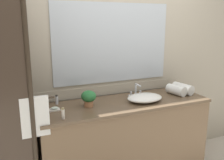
% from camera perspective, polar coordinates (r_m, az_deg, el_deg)
% --- Properties ---
extents(wall_back_with_mirror, '(4.40, 0.06, 2.60)m').
position_cam_1_polar(wall_back_with_mirror, '(2.77, 0.02, 4.92)').
color(wall_back_with_mirror, '#B2A893').
rests_on(wall_back_with_mirror, ground_plane).
extents(vanity_cabinet, '(1.80, 0.58, 0.90)m').
position_cam_1_polar(vanity_cabinet, '(2.74, 2.88, -14.02)').
color(vanity_cabinet, brown).
rests_on(vanity_cabinet, ground_plane).
extents(sink_basin, '(0.38, 0.28, 0.08)m').
position_cam_1_polar(sink_basin, '(2.59, 7.67, -4.13)').
color(sink_basin, white).
rests_on(sink_basin, vanity_cabinet).
extents(faucet, '(0.17, 0.12, 0.15)m').
position_cam_1_polar(faucet, '(2.74, 5.64, -2.84)').
color(faucet, silver).
rests_on(faucet, vanity_cabinet).
extents(potted_plant, '(0.15, 0.15, 0.16)m').
position_cam_1_polar(potted_plant, '(2.40, -5.49, -4.06)').
color(potted_plant, '#B77A51').
rests_on(potted_plant, vanity_cabinet).
extents(soap_dish, '(0.10, 0.07, 0.04)m').
position_cam_1_polar(soap_dish, '(2.38, -13.33, -6.60)').
color(soap_dish, silver).
rests_on(soap_dish, vanity_cabinet).
extents(amenity_bottle_shampoo, '(0.03, 0.03, 0.10)m').
position_cam_1_polar(amenity_bottle_shampoo, '(2.58, -5.82, -3.87)').
color(amenity_bottle_shampoo, silver).
rests_on(amenity_bottle_shampoo, vanity_cabinet).
extents(amenity_bottle_lotion, '(0.03, 0.03, 0.09)m').
position_cam_1_polar(amenity_bottle_lotion, '(2.54, -12.82, -4.55)').
color(amenity_bottle_lotion, silver).
rests_on(amenity_bottle_lotion, vanity_cabinet).
extents(amenity_bottle_body_wash, '(0.03, 0.03, 0.10)m').
position_cam_1_polar(amenity_bottle_body_wash, '(2.15, -11.40, -7.73)').
color(amenity_bottle_body_wash, silver).
rests_on(amenity_bottle_body_wash, vanity_cabinet).
extents(rolled_towel_near_edge, '(0.16, 0.27, 0.12)m').
position_cam_1_polar(rolled_towel_near_edge, '(2.96, 16.23, -1.90)').
color(rolled_towel_near_edge, white).
rests_on(rolled_towel_near_edge, vanity_cabinet).
extents(rolled_towel_middle, '(0.15, 0.24, 0.11)m').
position_cam_1_polar(rolled_towel_middle, '(2.88, 14.76, -2.28)').
color(rolled_towel_middle, white).
rests_on(rolled_towel_middle, vanity_cabinet).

